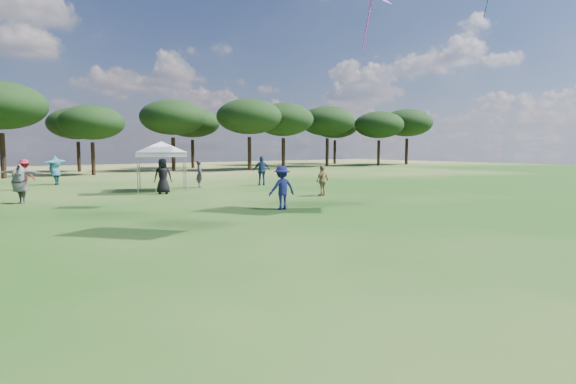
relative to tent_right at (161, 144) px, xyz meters
name	(u,v)px	position (x,y,z in m)	size (l,w,h in m)	color
tent_right	(161,144)	(0.00, 0.00, 0.00)	(4.99, 4.99, 3.09)	gray
festival_crowd	(28,182)	(-6.95, -1.09, -1.77)	(27.60, 21.84, 1.93)	black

